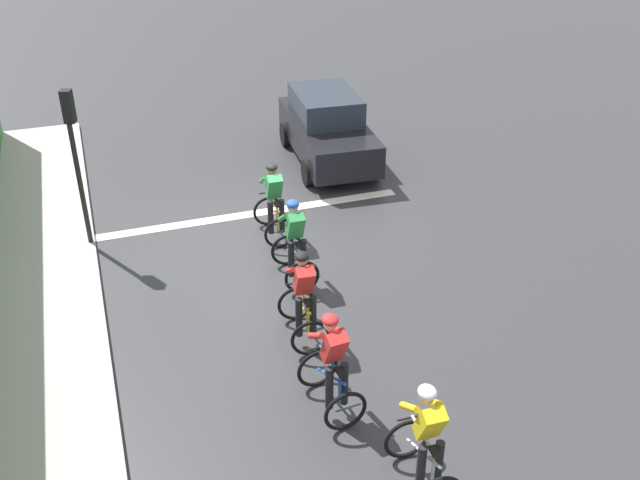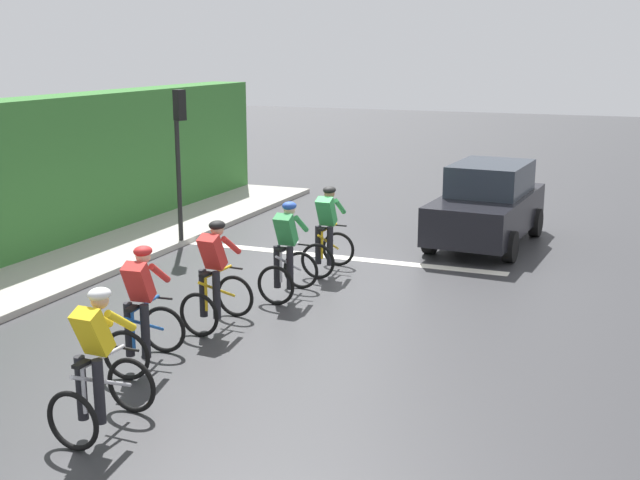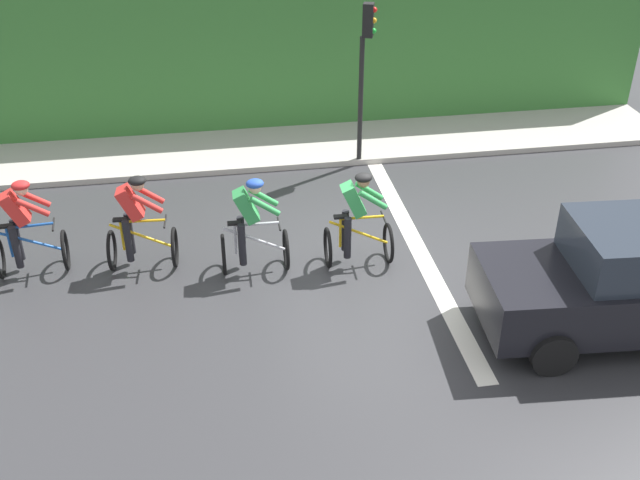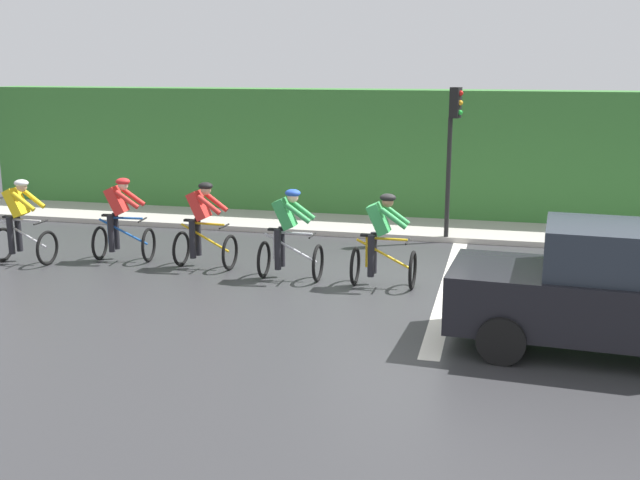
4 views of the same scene
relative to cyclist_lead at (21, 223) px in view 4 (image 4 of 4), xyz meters
The scene contains 12 objects.
ground_plane 7.26m from the cyclist_lead, 87.62° to the right, with size 80.00×80.00×0.00m, color #333335.
sidewalk_kerb 7.34m from the cyclist_lead, 45.58° to the right, with size 2.80×19.62×0.12m, color #ADA89E.
stone_wall_low 7.97m from the cyclist_lead, 40.95° to the right, with size 0.44×19.62×0.60m, color tan.
hedge_wall 8.22m from the cyclist_lead, 39.57° to the right, with size 1.10×19.62×3.20m, color #387533.
road_marking_stop_line 8.28m from the cyclist_lead, 87.91° to the right, with size 7.00×0.30×0.01m, color silver.
cyclist_lead is the anchor object (origin of this frame).
cyclist_second 1.90m from the cyclist_lead, 70.53° to the right, with size 0.77×1.13×1.66m.
cyclist_mid 3.60m from the cyclist_lead, 81.76° to the right, with size 0.75×1.12×1.66m.
cyclist_fourth 5.37m from the cyclist_lead, 88.74° to the right, with size 0.70×1.09×1.66m.
cyclist_trailing 7.08m from the cyclist_lead, 89.59° to the right, with size 0.70×1.10×1.66m.
car_black 10.80m from the cyclist_lead, 102.45° to the right, with size 2.10×4.21×1.76m.
traffic_light_near_crossing 8.93m from the cyclist_lead, 64.70° to the right, with size 0.26×0.30×3.34m.
Camera 4 is at (-13.02, -1.86, 3.83)m, focal length 42.85 mm.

